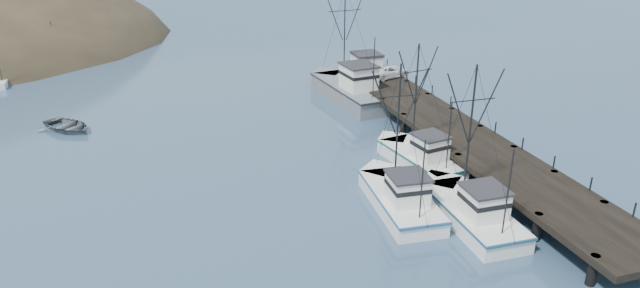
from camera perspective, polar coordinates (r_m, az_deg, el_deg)
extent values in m
plane|color=navy|center=(34.54, 6.16, -13.51)|extent=(400.00, 400.00, 0.00)
cube|color=black|center=(52.13, 13.30, 1.22)|extent=(6.00, 44.00, 0.50)
cylinder|color=black|center=(37.01, 25.60, -11.31)|extent=(0.56, 0.56, 2.00)
cylinder|color=black|center=(40.09, 20.85, -7.76)|extent=(0.56, 0.56, 2.00)
cylinder|color=black|center=(43.32, 26.31, -6.35)|extent=(0.56, 0.56, 2.00)
cylinder|color=black|center=(43.52, 16.89, -4.71)|extent=(0.56, 0.56, 2.00)
cylinder|color=black|center=(46.52, 22.21, -3.64)|extent=(0.56, 0.56, 2.00)
cylinder|color=black|center=(47.23, 13.55, -2.10)|extent=(0.56, 0.56, 2.00)
cylinder|color=black|center=(50.01, 18.67, -1.27)|extent=(0.56, 0.56, 2.00)
cylinder|color=black|center=(51.17, 10.72, 0.12)|extent=(0.56, 0.56, 2.00)
cylinder|color=black|center=(53.74, 15.61, 0.78)|extent=(0.56, 0.56, 2.00)
cylinder|color=black|center=(55.27, 8.30, 2.02)|extent=(0.56, 0.56, 2.00)
cylinder|color=black|center=(57.66, 12.96, 2.55)|extent=(0.56, 0.56, 2.00)
cylinder|color=black|center=(59.52, 6.22, 3.65)|extent=(0.56, 0.56, 2.00)
cylinder|color=black|center=(61.74, 10.65, 4.10)|extent=(0.56, 0.56, 2.00)
cylinder|color=black|center=(63.87, 4.41, 5.06)|extent=(0.56, 0.56, 2.00)
cylinder|color=black|center=(65.95, 8.62, 5.44)|extent=(0.56, 0.56, 2.00)
cylinder|color=black|center=(68.31, 2.83, 6.28)|extent=(0.56, 0.56, 2.00)
cylinder|color=black|center=(70.26, 6.83, 6.62)|extent=(0.56, 0.56, 2.00)
cube|color=white|center=(86.50, -24.73, 7.28)|extent=(1.00, 3.50, 0.90)
cylinder|color=black|center=(85.87, -25.04, 9.14)|extent=(0.08, 0.08, 6.00)
cube|color=white|center=(90.17, -24.94, 7.81)|extent=(1.00, 3.50, 0.90)
cylinder|color=black|center=(89.57, -25.25, 9.59)|extent=(0.08, 0.08, 6.00)
cube|color=white|center=(79.47, -29.12, 5.25)|extent=(1.00, 3.50, 0.90)
cube|color=white|center=(41.06, 14.94, -7.09)|extent=(3.79, 9.22, 1.60)
cube|color=white|center=(44.50, 11.98, -4.35)|extent=(3.57, 3.57, 1.60)
cube|color=navy|center=(40.73, 15.04, -6.23)|extent=(3.87, 9.46, 0.18)
cube|color=silver|center=(39.38, 16.06, -5.67)|extent=(2.56, 2.64, 1.90)
cube|color=#26262B|center=(38.92, 16.22, -4.33)|extent=(2.78, 2.88, 0.16)
cylinder|color=black|center=(39.74, 14.74, 0.94)|extent=(0.14, 0.14, 9.67)
cylinder|color=black|center=(36.80, 18.28, -4.61)|extent=(0.10, 0.10, 5.80)
cube|color=white|center=(41.80, 8.04, -5.92)|extent=(4.28, 9.14, 1.60)
cube|color=white|center=(45.48, 6.05, -3.33)|extent=(3.57, 3.57, 1.60)
cube|color=navy|center=(41.47, 8.09, -5.07)|extent=(4.37, 9.38, 0.18)
cube|color=silver|center=(40.06, 8.75, -4.48)|extent=(2.70, 2.70, 1.90)
cube|color=#26262B|center=(39.60, 8.84, -3.15)|extent=(2.93, 2.94, 0.16)
cylinder|color=black|center=(40.69, 7.77, 1.68)|extent=(0.14, 0.14, 9.22)
cylinder|color=black|center=(37.38, 10.19, -3.54)|extent=(0.10, 0.10, 5.53)
cube|color=white|center=(48.58, 10.03, -1.79)|extent=(4.54, 8.83, 1.60)
cube|color=white|center=(51.69, 7.26, -0.08)|extent=(3.20, 3.20, 1.60)
cube|color=#165853|center=(48.30, 10.08, -1.04)|extent=(4.63, 9.05, 0.18)
cube|color=silver|center=(47.11, 10.95, -0.34)|extent=(2.62, 2.71, 1.90)
cube|color=#26262B|center=(46.73, 11.04, 0.82)|extent=(2.84, 2.95, 0.16)
cylinder|color=black|center=(47.64, 9.53, 4.59)|extent=(0.14, 0.14, 9.00)
cylinder|color=black|center=(44.92, 12.77, 0.75)|extent=(0.10, 0.10, 5.40)
cube|color=slate|center=(64.33, 3.15, 4.99)|extent=(5.73, 13.08, 2.20)
cube|color=slate|center=(69.77, 0.77, 6.45)|extent=(4.38, 4.38, 2.20)
cube|color=black|center=(64.03, 3.17, 5.84)|extent=(5.86, 13.41, 0.18)
cube|color=silver|center=(62.26, 3.88, 6.67)|extent=(3.44, 3.89, 2.60)
cube|color=#26262B|center=(61.89, 3.91, 7.90)|extent=(3.74, 4.24, 0.16)
cylinder|color=black|center=(64.38, 2.47, 10.87)|extent=(0.14, 0.14, 10.52)
cylinder|color=black|center=(59.02, 5.41, 7.59)|extent=(0.10, 0.10, 6.31)
cube|color=silver|center=(66.44, 4.68, 7.77)|extent=(2.80, 3.00, 2.50)
cube|color=#26262B|center=(66.09, 4.72, 8.95)|extent=(3.00, 3.20, 0.30)
imported|color=white|center=(66.61, 6.93, 7.23)|extent=(5.48, 3.54, 1.41)
imported|color=#565D60|center=(61.13, -23.88, 1.29)|extent=(6.89, 7.10, 1.20)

